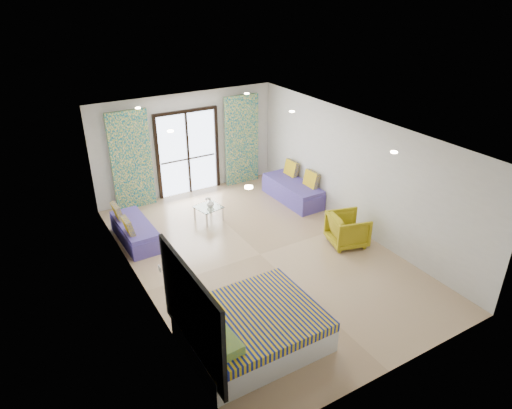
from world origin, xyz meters
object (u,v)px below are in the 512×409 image
daybed_left (134,231)px  daybed_right (293,190)px  armchair (348,228)px  coffee_table (209,208)px  bed (251,328)px

daybed_left → daybed_right: daybed_right is taller
daybed_right → daybed_left: bearing=178.2°
daybed_right → armchair: 2.45m
daybed_left → daybed_right: (4.23, -0.05, 0.03)m
daybed_right → coffee_table: (-2.40, 0.10, 0.04)m
bed → armchair: size_ratio=2.67×
daybed_left → coffee_table: daybed_left is taller
bed → armchair: armchair is taller
bed → daybed_right: (3.60, 4.02, -0.02)m
bed → coffee_table: bed is taller
daybed_right → armchair: bearing=-96.8°
bed → daybed_right: bearing=48.2°
daybed_right → coffee_table: size_ratio=2.84×
bed → armchair: 3.71m
daybed_right → coffee_table: 2.40m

